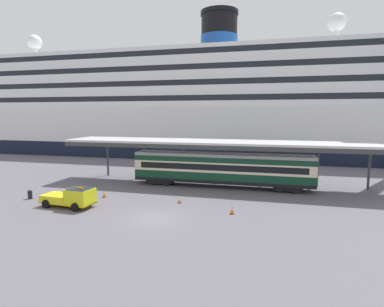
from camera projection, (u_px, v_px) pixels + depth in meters
ground_plane at (153, 219)px, 26.27m from camera, size 400.00×400.00×0.00m
cruise_ship at (168, 108)px, 69.68m from camera, size 122.55×22.89×29.95m
platform_canopy at (222, 143)px, 37.29m from camera, size 39.48×5.97×5.55m
train_carriage at (221, 168)px, 37.24m from camera, size 21.36×2.81×4.11m
service_truck at (72, 197)px, 29.33m from camera, size 5.35×2.57×2.02m
traffic_cone_near at (180, 200)px, 30.84m from camera, size 0.36×0.36×0.59m
traffic_cone_mid at (104, 194)px, 32.92m from camera, size 0.36×0.36×0.78m
traffic_cone_far at (232, 210)px, 27.44m from camera, size 0.36×0.36×0.78m
quay_bollard at (30, 194)px, 32.28m from camera, size 0.48×0.48×0.96m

